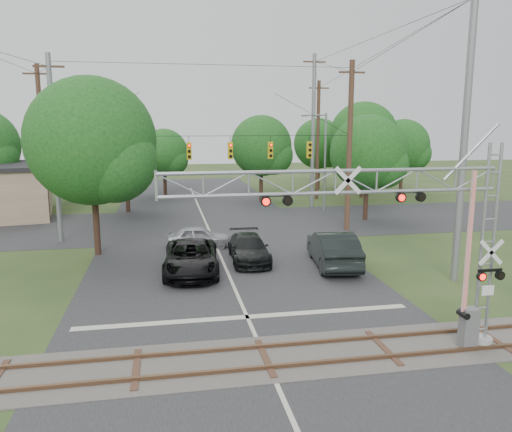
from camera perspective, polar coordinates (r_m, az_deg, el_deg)
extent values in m
plane|color=#283F1D|center=(14.76, 2.72, -19.44)|extent=(160.00, 160.00, 0.00)
cube|color=#272629|center=(23.80, -2.82, -7.49)|extent=(14.00, 90.00, 0.02)
cube|color=#272629|center=(37.29, -5.72, -0.90)|extent=(90.00, 12.00, 0.02)
cube|color=#443F3B|center=(16.47, 1.07, -15.97)|extent=(90.00, 3.20, 0.05)
cube|color=brown|center=(15.81, 1.62, -16.89)|extent=(90.00, 0.12, 0.14)
cube|color=brown|center=(17.07, 0.57, -14.70)|extent=(90.00, 0.12, 0.14)
cylinder|color=#959690|center=(18.92, 24.14, -12.90)|extent=(0.85, 0.85, 0.28)
cube|color=silver|center=(18.03, 24.97, -7.72)|extent=(0.42, 0.03, 0.33)
cube|color=slate|center=(18.26, 23.12, -11.75)|extent=(0.52, 0.42, 1.41)
cube|color=red|center=(17.29, 23.15, -3.00)|extent=(0.13, 0.08, 4.71)
cylinder|color=gray|center=(33.12, -22.02, 6.98)|extent=(0.32, 0.32, 11.50)
cylinder|color=#3E281C|center=(34.79, 10.63, 7.69)|extent=(0.36, 0.36, 11.50)
cylinder|color=black|center=(32.58, -5.32, 9.10)|extent=(19.00, 0.03, 0.03)
cube|color=gold|center=(32.69, -17.10, 7.02)|extent=(0.30, 0.30, 1.10)
cube|color=gold|center=(32.49, -12.39, 7.22)|extent=(0.30, 0.30, 1.10)
cube|color=gold|center=(32.52, -7.65, 7.37)|extent=(0.30, 0.30, 1.10)
cube|color=gold|center=(32.76, -2.95, 7.48)|extent=(0.30, 0.30, 1.10)
cube|color=gold|center=(33.22, 1.65, 7.53)|extent=(0.30, 0.30, 1.10)
cube|color=gold|center=(33.88, 6.10, 7.53)|extent=(0.30, 0.30, 1.10)
imported|color=black|center=(25.10, -7.43, -4.74)|extent=(2.99, 5.87, 1.59)
imported|color=black|center=(27.05, -0.83, -3.72)|extent=(2.17, 4.95, 1.41)
imported|color=#9B9CA2|center=(30.23, -6.54, -2.36)|extent=(3.88, 1.59, 1.32)
imported|color=black|center=(26.42, 8.82, -3.71)|extent=(2.64, 5.80, 1.85)
cylinder|color=gray|center=(42.15, 7.89, 6.00)|extent=(0.18, 0.18, 8.21)
cylinder|color=gray|center=(41.75, 6.81, 11.37)|extent=(1.83, 0.11, 0.11)
cube|color=slate|center=(41.49, 5.58, 11.34)|extent=(0.55, 0.23, 0.14)
cylinder|color=#3E281C|center=(40.26, -23.19, 7.45)|extent=(0.34, 0.34, 11.58)
cube|color=#3E281C|center=(40.38, -23.73, 14.67)|extent=(2.00, 0.12, 0.12)
cylinder|color=gray|center=(44.69, 6.53, 9.53)|extent=(0.34, 0.34, 13.26)
cube|color=#3E281C|center=(44.98, 6.70, 17.10)|extent=(2.00, 0.12, 0.12)
cylinder|color=gray|center=(24.72, 22.72, 8.22)|extent=(0.34, 0.34, 13.44)
cylinder|color=#3E281C|center=(49.42, 7.07, 8.52)|extent=(0.34, 0.34, 11.39)
cube|color=#3E281C|center=(49.50, 7.20, 14.31)|extent=(2.00, 0.12, 0.12)
cylinder|color=#332017|center=(52.29, -20.12, 3.70)|extent=(0.36, 0.36, 3.45)
sphere|color=#144716|center=(52.05, -20.33, 7.13)|extent=(5.33, 5.33, 5.33)
cylinder|color=#332017|center=(29.46, -17.83, 0.07)|extent=(0.36, 0.36, 4.55)
sphere|color=#144716|center=(29.03, -18.29, 8.13)|extent=(7.04, 7.04, 7.04)
cylinder|color=#332017|center=(43.36, -14.48, 2.62)|extent=(0.36, 0.36, 3.30)
sphere|color=#144716|center=(43.06, -14.67, 6.59)|extent=(5.11, 5.11, 5.11)
cylinder|color=#332017|center=(52.55, -10.36, 4.03)|extent=(0.36, 0.36, 3.15)
sphere|color=#144716|center=(52.32, -10.47, 7.15)|extent=(4.86, 4.86, 4.86)
cylinder|color=#332017|center=(48.07, 0.58, 3.97)|extent=(0.36, 0.36, 3.74)
sphere|color=#144716|center=(47.80, 0.59, 8.02)|extent=(5.78, 5.78, 5.78)
cylinder|color=#332017|center=(39.30, 12.45, 2.21)|extent=(0.36, 0.36, 3.69)
sphere|color=#144716|center=(38.97, 12.65, 7.10)|extent=(5.71, 5.71, 5.71)
cylinder|color=#332017|center=(57.16, 7.13, 4.89)|extent=(0.36, 0.36, 3.65)
sphere|color=#144716|center=(56.93, 7.21, 8.22)|extent=(5.64, 5.64, 5.64)
cylinder|color=#332017|center=(51.47, 12.00, 4.52)|extent=(0.36, 0.36, 4.36)
sphere|color=#144716|center=(51.23, 12.17, 8.93)|extent=(6.74, 6.74, 6.74)
cylinder|color=#332017|center=(55.80, 16.26, 4.39)|extent=(0.36, 0.36, 3.59)
sphere|color=#144716|center=(55.56, 16.44, 7.74)|extent=(5.55, 5.55, 5.55)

